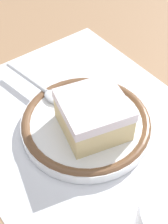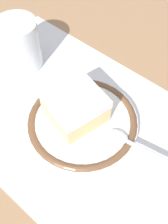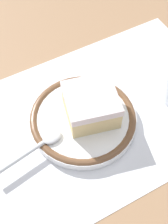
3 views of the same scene
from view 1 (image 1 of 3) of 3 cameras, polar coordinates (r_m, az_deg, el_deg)
The scene contains 5 objects.
ground_plane at distance 0.44m, azimuth 3.18°, elevation -5.80°, with size 2.40×2.40×0.00m, color #9E7551.
placemat at distance 0.44m, azimuth 3.18°, elevation -5.74°, with size 0.47×0.31×0.00m, color white.
plate at distance 0.44m, azimuth 0.00°, elevation -2.26°, with size 0.18×0.18×0.02m.
cake_slice at distance 0.41m, azimuth 1.61°, elevation -0.51°, with size 0.10×0.10×0.05m.
spoon at distance 0.48m, azimuth -7.43°, elevation 4.17°, with size 0.13×0.04×0.01m.
Camera 1 is at (0.19, -0.18, 0.35)m, focal length 51.44 mm.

